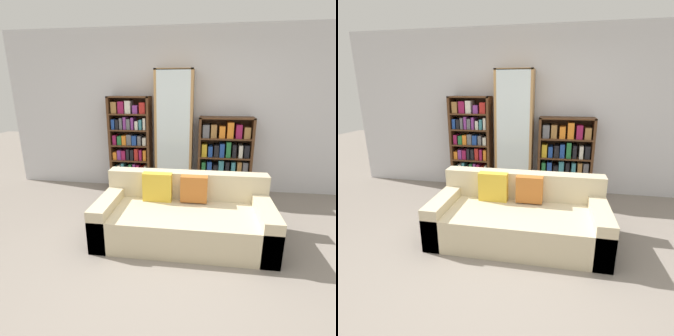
{
  "view_description": "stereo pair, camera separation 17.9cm",
  "coord_description": "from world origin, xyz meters",
  "views": [
    {
      "loc": [
        0.32,
        -2.15,
        1.73
      ],
      "look_at": [
        -0.17,
        1.41,
        0.65
      ],
      "focal_mm": 28.0,
      "sensor_mm": 36.0,
      "label": 1
    },
    {
      "loc": [
        0.5,
        -2.12,
        1.73
      ],
      "look_at": [
        -0.17,
        1.41,
        0.65
      ],
      "focal_mm": 28.0,
      "sensor_mm": 36.0,
      "label": 2
    }
  ],
  "objects": [
    {
      "name": "ground_plane",
      "position": [
        0.0,
        0.0,
        0.0
      ],
      "size": [
        16.0,
        16.0,
        0.0
      ],
      "primitive_type": "plane",
      "color": "gray"
    },
    {
      "name": "bookshelf_right",
      "position": [
        0.67,
        2.19,
        0.62
      ],
      "size": [
        0.88,
        0.32,
        1.31
      ],
      "color": "#4C2D19",
      "rests_on": "ground"
    },
    {
      "name": "bookshelf_left",
      "position": [
        -0.94,
        2.19,
        0.79
      ],
      "size": [
        0.7,
        0.32,
        1.62
      ],
      "color": "#4C2D19",
      "rests_on": "ground"
    },
    {
      "name": "wine_bottle",
      "position": [
        0.33,
        1.79,
        0.14
      ],
      "size": [
        0.09,
        0.09,
        0.34
      ],
      "color": "black",
      "rests_on": "ground"
    },
    {
      "name": "couch",
      "position": [
        0.12,
        0.7,
        0.26
      ],
      "size": [
        2.01,
        0.94,
        0.75
      ],
      "color": "beige",
      "rests_on": "ground"
    },
    {
      "name": "wall_back",
      "position": [
        0.0,
        2.39,
        1.35
      ],
      "size": [
        6.34,
        0.06,
        2.7
      ],
      "color": "silver",
      "rests_on": "ground"
    },
    {
      "name": "display_cabinet",
      "position": [
        -0.17,
        2.17,
        1.01
      ],
      "size": [
        0.61,
        0.36,
        2.04
      ],
      "color": "#AD7F4C",
      "rests_on": "ground"
    }
  ]
}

